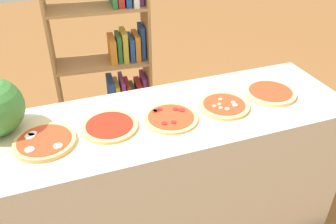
# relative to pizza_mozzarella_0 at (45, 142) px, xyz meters

# --- Properties ---
(counter) EXTENTS (2.02, 0.65, 0.93)m
(counter) POSITION_rel_pizza_mozzarella_0_xyz_m (0.63, 0.03, -0.48)
(counter) COLOR beige
(counter) RESTS_ON ground_plane
(parchment_paper) EXTENTS (1.69, 0.46, 0.00)m
(parchment_paper) POSITION_rel_pizza_mozzarella_0_xyz_m (0.63, 0.03, -0.01)
(parchment_paper) COLOR beige
(parchment_paper) RESTS_ON counter
(pizza_mozzarella_0) EXTENTS (0.29, 0.29, 0.03)m
(pizza_mozzarella_0) POSITION_rel_pizza_mozzarella_0_xyz_m (0.00, 0.00, 0.00)
(pizza_mozzarella_0) COLOR #DBB26B
(pizza_mozzarella_0) RESTS_ON parchment_paper
(pizza_plain_1) EXTENTS (0.28, 0.28, 0.02)m
(pizza_plain_1) POSITION_rel_pizza_mozzarella_0_xyz_m (0.32, 0.03, -0.00)
(pizza_plain_1) COLOR #DBB26B
(pizza_plain_1) RESTS_ON parchment_paper
(pizza_pepperoni_2) EXTENTS (0.28, 0.28, 0.02)m
(pizza_pepperoni_2) POSITION_rel_pizza_mozzarella_0_xyz_m (0.63, -0.01, -0.00)
(pizza_pepperoni_2) COLOR #DBB26B
(pizza_pepperoni_2) RESTS_ON parchment_paper
(pizza_mushroom_3) EXTENTS (0.28, 0.28, 0.03)m
(pizza_mushroom_3) POSITION_rel_pizza_mozzarella_0_xyz_m (0.95, 0.00, -0.00)
(pizza_mushroom_3) COLOR #DBB26B
(pizza_mushroom_3) RESTS_ON parchment_paper
(pizza_plain_4) EXTENTS (0.29, 0.29, 0.02)m
(pizza_plain_4) POSITION_rel_pizza_mozzarella_0_xyz_m (1.26, 0.04, -0.00)
(pizza_plain_4) COLOR #E5C17F
(pizza_plain_4) RESTS_ON parchment_paper
(bookshelf) EXTENTS (0.73, 0.35, 1.65)m
(bookshelf) POSITION_rel_pizza_mozzarella_0_xyz_m (0.56, 1.02, -0.17)
(bookshelf) COLOR #A87A47
(bookshelf) RESTS_ON ground_plane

